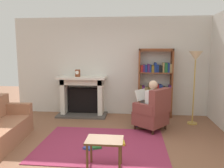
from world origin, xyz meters
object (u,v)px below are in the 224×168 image
armchair_reading (153,112)px  seated_reader (149,103)px  bookshelf (155,85)px  mantel_clock (78,73)px  fireplace (83,95)px  side_table (105,144)px  floor_lamp (195,62)px

armchair_reading → seated_reader: bearing=-90.0°
bookshelf → mantel_clock: bearing=-176.3°
fireplace → side_table: 3.04m
fireplace → armchair_reading: 2.16m
seated_reader → armchair_reading: bearing=90.0°
mantel_clock → floor_lamp: 3.02m
mantel_clock → bookshelf: 2.13m
seated_reader → side_table: size_ratio=2.04×
mantel_clock → bookshelf: (2.11, 0.14, -0.31)m
fireplace → armchair_reading: fireplace is taller
armchair_reading → side_table: (-0.86, -1.78, -0.03)m
armchair_reading → seated_reader: seated_reader is taller
seated_reader → bookshelf: bearing=-153.6°
seated_reader → floor_lamp: 1.50m
fireplace → bookshelf: size_ratio=0.73×
bookshelf → side_table: bearing=-109.0°
armchair_reading → side_table: 1.98m
fireplace → armchair_reading: size_ratio=1.39×
armchair_reading → floor_lamp: floor_lamp is taller
bookshelf → seated_reader: (-0.23, -1.05, -0.26)m
mantel_clock → seated_reader: 2.16m
fireplace → floor_lamp: (2.87, -0.52, 0.93)m
bookshelf → side_table: size_ratio=3.29×
seated_reader → side_table: 2.02m
mantel_clock → bookshelf: bearing=3.7°
fireplace → floor_lamp: size_ratio=0.76×
bookshelf → seated_reader: 1.10m
mantel_clock → floor_lamp: (2.98, -0.42, 0.33)m
fireplace → floor_lamp: 3.06m
fireplace → bookshelf: bookshelf is taller
fireplace → side_table: bearing=-70.8°
mantel_clock → side_table: size_ratio=0.34×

